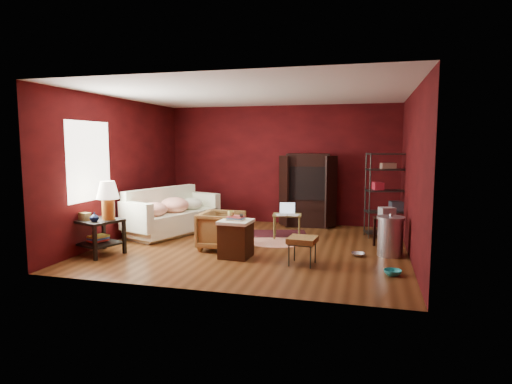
# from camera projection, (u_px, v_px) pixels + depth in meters

# --- Properties ---
(room) EXTENTS (5.54, 5.04, 2.84)m
(room) POSITION_uv_depth(u_px,v_px,m) (251.00, 171.00, 7.82)
(room) COLOR brown
(room) RESTS_ON ground
(sofa) EXTENTS (1.21, 1.96, 0.74)m
(sofa) POSITION_uv_depth(u_px,v_px,m) (173.00, 217.00, 8.99)
(sofa) COLOR white
(sofa) RESTS_ON ground
(armchair) EXTENTS (0.69, 0.74, 0.76)m
(armchair) POSITION_uv_depth(u_px,v_px,m) (222.00, 229.00, 7.73)
(armchair) COLOR black
(armchair) RESTS_ON ground
(pet_bowl_steel) EXTENTS (0.23, 0.07, 0.23)m
(pet_bowl_steel) POSITION_uv_depth(u_px,v_px,m) (358.00, 249.00, 7.28)
(pet_bowl_steel) COLOR #BBBCC2
(pet_bowl_steel) RESTS_ON ground
(pet_bowl_turquoise) EXTENTS (0.27, 0.12, 0.26)m
(pet_bowl_turquoise) POSITION_uv_depth(u_px,v_px,m) (393.00, 267.00, 6.22)
(pet_bowl_turquoise) COLOR #27B1B7
(pet_bowl_turquoise) RESTS_ON ground
(vase) EXTENTS (0.17, 0.17, 0.15)m
(vase) POSITION_uv_depth(u_px,v_px,m) (94.00, 217.00, 7.14)
(vase) COLOR #0D1B42
(vase) RESTS_ON side_table
(mug) EXTENTS (0.13, 0.12, 0.11)m
(mug) POSITION_uv_depth(u_px,v_px,m) (231.00, 213.00, 7.12)
(mug) COLOR #E6E670
(mug) RESTS_ON hamper
(side_table) EXTENTS (0.82, 0.82, 1.27)m
(side_table) POSITION_uv_depth(u_px,v_px,m) (104.00, 211.00, 7.33)
(side_table) COLOR black
(side_table) RESTS_ON ground
(sofa_cushions) EXTENTS (1.50, 2.28, 0.89)m
(sofa_cushions) POSITION_uv_depth(u_px,v_px,m) (170.00, 214.00, 8.98)
(sofa_cushions) COLOR white
(sofa_cushions) RESTS_ON sofa
(hamper) EXTENTS (0.54, 0.54, 0.73)m
(hamper) POSITION_uv_depth(u_px,v_px,m) (236.00, 238.00, 7.18)
(hamper) COLOR #44220F
(hamper) RESTS_ON ground
(footstool) EXTENTS (0.47, 0.47, 0.44)m
(footstool) POSITION_uv_depth(u_px,v_px,m) (302.00, 241.00, 6.74)
(footstool) COLOR black
(footstool) RESTS_ON ground
(rug_round) EXTENTS (1.57, 1.57, 0.01)m
(rug_round) POSITION_uv_depth(u_px,v_px,m) (277.00, 240.00, 8.48)
(rug_round) COLOR beige
(rug_round) RESTS_ON ground
(rug_oriental) EXTENTS (1.27, 1.01, 0.01)m
(rug_oriental) POSITION_uv_depth(u_px,v_px,m) (280.00, 234.00, 9.04)
(rug_oriental) COLOR #4E141C
(rug_oriental) RESTS_ON ground
(laptop_desk) EXTENTS (0.62, 0.52, 0.71)m
(laptop_desk) POSITION_uv_depth(u_px,v_px,m) (287.00, 217.00, 8.62)
(laptop_desk) COLOR olive
(laptop_desk) RESTS_ON ground
(tv_armoire) EXTENTS (1.32, 0.75, 1.68)m
(tv_armoire) POSITION_uv_depth(u_px,v_px,m) (308.00, 189.00, 9.84)
(tv_armoire) COLOR black
(tv_armoire) RESTS_ON ground
(wire_shelving) EXTENTS (0.91, 0.57, 1.72)m
(wire_shelving) POSITION_uv_depth(u_px,v_px,m) (388.00, 191.00, 8.69)
(wire_shelving) COLOR #313B37
(wire_shelving) RESTS_ON ground
(small_stand) EXTENTS (0.49, 0.49, 0.75)m
(small_stand) POSITION_uv_depth(u_px,v_px,m) (387.00, 218.00, 7.82)
(small_stand) COLOR black
(small_stand) RESTS_ON ground
(trash_can) EXTENTS (0.47, 0.47, 0.73)m
(trash_can) POSITION_uv_depth(u_px,v_px,m) (390.00, 236.00, 7.28)
(trash_can) COLOR silver
(trash_can) RESTS_ON ground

